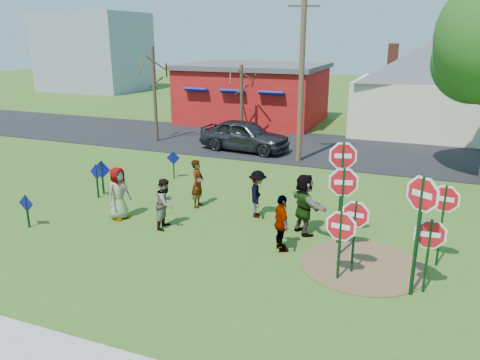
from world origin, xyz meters
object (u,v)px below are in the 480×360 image
Objects in this scene: person_a at (118,193)px; utility_pole at (302,72)px; stop_sign_c at (421,209)px; stop_sign_d at (444,206)px; stop_sign_a at (355,221)px; person_b at (198,183)px; suv at (245,135)px; stop_sign_b at (342,167)px.

utility_pole reaches higher than person_a.
stop_sign_c is 1.92m from stop_sign_d.
stop_sign_a is at bearing -142.43° from stop_sign_d.
utility_pole is (-5.52, 10.69, 2.04)m from stop_sign_c.
stop_sign_c is 12.20m from utility_pole.
stop_sign_d is at bearing 37.63° from stop_sign_a.
person_b is (1.88, 1.96, -0.03)m from person_a.
stop_sign_d reaches higher than person_b.
suv is (-7.19, 11.08, -0.57)m from stop_sign_a.
suv is (0.46, 10.18, -0.04)m from person_a.
utility_pole reaches higher than stop_sign_b.
stop_sign_b is 11.61m from suv.
stop_sign_d is (0.56, 1.78, -0.46)m from stop_sign_c.
person_b is (-5.77, 2.86, -0.56)m from stop_sign_a.
stop_sign_c is 14.57m from suv.
stop_sign_a is 0.68× the size of stop_sign_c.
person_a is at bearing 130.16° from person_b.
stop_sign_b is 7.18m from person_a.
person_a is at bearing -171.57° from stop_sign_d.
suv is at bearing 11.99° from person_a.
person_a is 0.37× the size of suv.
stop_sign_a is 6.46m from person_b.
utility_pole is (1.70, 7.26, 3.33)m from person_b.
stop_sign_b is 3.03m from stop_sign_c.
stop_sign_b reaches higher than person_b.
utility_pole is at bearing 150.38° from stop_sign_c.
suv is at bearing 159.63° from stop_sign_c.
stop_sign_d is at bearing -107.92° from person_b.
stop_sign_d is at bearing -73.61° from person_a.
stop_sign_b is at bearing 118.85° from stop_sign_a.
stop_sign_c is at bearing -14.82° from stop_sign_a.
person_a is at bearing -156.14° from stop_sign_c.
stop_sign_c is 1.73× the size of person_a.
stop_sign_b is 1.35× the size of stop_sign_d.
stop_sign_c is at bearing -62.70° from utility_pole.
utility_pole is (-6.08, 8.91, 2.51)m from stop_sign_d.
stop_sign_b is at bearing 178.22° from stop_sign_d.
stop_sign_c is 0.38× the size of utility_pole.
person_a is (-7.00, -0.70, -1.43)m from stop_sign_b.
suv is at bearing 109.40° from stop_sign_b.
suv is (-9.20, 9.88, -0.84)m from stop_sign_d.
person_b is at bearing 174.65° from stop_sign_d.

